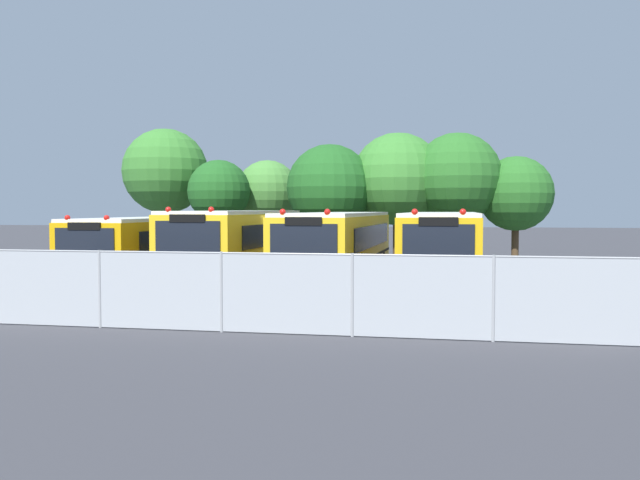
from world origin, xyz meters
The scene contains 13 objects.
ground_plane centered at (0.00, 0.00, 0.00)m, with size 160.00×160.00×0.00m, color #38383D.
school_bus_0 centered at (-5.60, 0.11, 1.33)m, with size 2.66×9.34×2.53m.
school_bus_1 centered at (-1.87, -0.06, 1.46)m, with size 2.76×9.56×2.79m.
school_bus_2 centered at (1.88, 0.21, 1.43)m, with size 2.71×11.37×2.72m.
school_bus_3 centered at (5.55, 0.01, 1.43)m, with size 2.61×10.77×2.73m.
tree_0 centered at (-9.47, 11.22, 4.79)m, with size 4.68×4.68×7.16m.
tree_1 centered at (-5.92, 9.28, 3.57)m, with size 3.24×3.24×5.27m.
tree_2 centered at (-3.86, 11.92, 3.70)m, with size 3.50×3.50×5.41m.
tree_3 centered at (0.12, 8.98, 3.86)m, with size 4.29×4.29×5.94m.
tree_4 centered at (3.38, 9.96, 4.14)m, with size 4.64×4.64×6.54m.
tree_5 centered at (6.31, 9.62, 4.21)m, with size 4.36×4.36×6.45m.
tree_6 centered at (9.03, 9.99, 3.52)m, with size 3.64×3.64×5.30m.
chainlink_fence centered at (0.80, -9.66, 0.93)m, with size 17.50×0.07×1.78m.
Camera 1 is at (5.60, -23.53, 2.71)m, focal length 37.26 mm.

